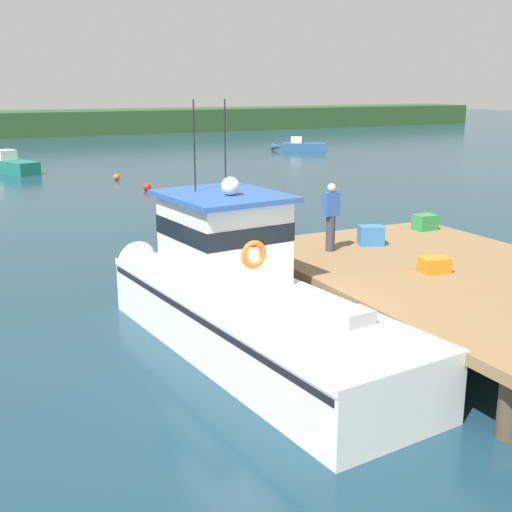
{
  "coord_description": "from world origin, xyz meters",
  "views": [
    {
      "loc": [
        -5.06,
        -10.37,
        5.08
      ],
      "look_at": [
        1.2,
        2.31,
        1.4
      ],
      "focal_mm": 46.39,
      "sensor_mm": 36.0,
      "label": 1
    }
  ],
  "objects_px": {
    "main_fishing_boat": "(240,298)",
    "deckhand_by_the_boat": "(331,216)",
    "moored_boat_outer_mooring": "(300,146)",
    "mooring_buoy_outer": "(116,177)",
    "crate_stack_mid_dock": "(371,235)",
    "crate_single_far": "(425,222)",
    "moored_boat_far_right": "(9,165)",
    "mooring_buoy_channel_marker": "(147,187)",
    "crate_single_by_cleat": "(434,265)"
  },
  "relations": [
    {
      "from": "deckhand_by_the_boat",
      "to": "moored_boat_outer_mooring",
      "type": "distance_m",
      "value": 37.16
    },
    {
      "from": "moored_boat_outer_mooring",
      "to": "mooring_buoy_channel_marker",
      "type": "xyz_separation_m",
      "value": [
        -16.89,
        -14.23,
        -0.17
      ]
    },
    {
      "from": "crate_single_far",
      "to": "mooring_buoy_channel_marker",
      "type": "xyz_separation_m",
      "value": [
        -2.57,
        17.4,
        -1.21
      ]
    },
    {
      "from": "moored_boat_outer_mooring",
      "to": "deckhand_by_the_boat",
      "type": "bearing_deg",
      "value": -118.91
    },
    {
      "from": "moored_boat_outer_mooring",
      "to": "crate_single_by_cleat",
      "type": "bearing_deg",
      "value": -115.82
    },
    {
      "from": "crate_stack_mid_dock",
      "to": "crate_single_by_cleat",
      "type": "xyz_separation_m",
      "value": [
        -0.27,
        -2.65,
        -0.08
      ]
    },
    {
      "from": "mooring_buoy_channel_marker",
      "to": "mooring_buoy_outer",
      "type": "xyz_separation_m",
      "value": [
        -0.38,
        4.36,
        -0.03
      ]
    },
    {
      "from": "deckhand_by_the_boat",
      "to": "mooring_buoy_channel_marker",
      "type": "height_order",
      "value": "deckhand_by_the_boat"
    },
    {
      "from": "main_fishing_boat",
      "to": "moored_boat_outer_mooring",
      "type": "relative_size",
      "value": 2.46
    },
    {
      "from": "crate_single_by_cleat",
      "to": "mooring_buoy_channel_marker",
      "type": "height_order",
      "value": "crate_single_by_cleat"
    },
    {
      "from": "crate_single_by_cleat",
      "to": "moored_boat_outer_mooring",
      "type": "bearing_deg",
      "value": 64.18
    },
    {
      "from": "main_fishing_boat",
      "to": "moored_boat_far_right",
      "type": "xyz_separation_m",
      "value": [
        -0.97,
        30.46,
        -0.56
      ]
    },
    {
      "from": "main_fishing_boat",
      "to": "deckhand_by_the_boat",
      "type": "distance_m",
      "value": 3.83
    },
    {
      "from": "crate_stack_mid_dock",
      "to": "mooring_buoy_channel_marker",
      "type": "relative_size",
      "value": 1.49
    },
    {
      "from": "moored_boat_outer_mooring",
      "to": "crate_stack_mid_dock",
      "type": "bearing_deg",
      "value": -117.25
    },
    {
      "from": "crate_single_by_cleat",
      "to": "deckhand_by_the_boat",
      "type": "height_order",
      "value": "deckhand_by_the_boat"
    },
    {
      "from": "crate_single_by_cleat",
      "to": "mooring_buoy_outer",
      "type": "relative_size",
      "value": 1.77
    },
    {
      "from": "crate_single_far",
      "to": "deckhand_by_the_boat",
      "type": "distance_m",
      "value": 3.79
    },
    {
      "from": "main_fishing_boat",
      "to": "deckhand_by_the_boat",
      "type": "relative_size",
      "value": 6.1
    },
    {
      "from": "crate_single_by_cleat",
      "to": "crate_single_far",
      "type": "bearing_deg",
      "value": 52.36
    },
    {
      "from": "moored_boat_outer_mooring",
      "to": "moored_boat_far_right",
      "type": "bearing_deg",
      "value": -170.18
    },
    {
      "from": "crate_stack_mid_dock",
      "to": "moored_boat_far_right",
      "type": "xyz_separation_m",
      "value": [
        -5.43,
        28.59,
        -0.99
      ]
    },
    {
      "from": "mooring_buoy_channel_marker",
      "to": "mooring_buoy_outer",
      "type": "distance_m",
      "value": 4.37
    },
    {
      "from": "crate_single_far",
      "to": "deckhand_by_the_boat",
      "type": "relative_size",
      "value": 0.37
    },
    {
      "from": "crate_single_by_cleat",
      "to": "moored_boat_far_right",
      "type": "height_order",
      "value": "crate_single_by_cleat"
    },
    {
      "from": "deckhand_by_the_boat",
      "to": "moored_boat_outer_mooring",
      "type": "height_order",
      "value": "deckhand_by_the_boat"
    },
    {
      "from": "deckhand_by_the_boat",
      "to": "crate_stack_mid_dock",
      "type": "bearing_deg",
      "value": 3.71
    },
    {
      "from": "crate_single_by_cleat",
      "to": "main_fishing_boat",
      "type": "bearing_deg",
      "value": 169.4
    },
    {
      "from": "moored_boat_far_right",
      "to": "mooring_buoy_outer",
      "type": "height_order",
      "value": "moored_boat_far_right"
    },
    {
      "from": "deckhand_by_the_boat",
      "to": "mooring_buoy_channel_marker",
      "type": "relative_size",
      "value": 4.04
    },
    {
      "from": "crate_stack_mid_dock",
      "to": "crate_single_far",
      "type": "distance_m",
      "value": 2.51
    },
    {
      "from": "main_fishing_boat",
      "to": "moored_boat_outer_mooring",
      "type": "xyz_separation_m",
      "value": [
        21.16,
        34.29,
        -0.64
      ]
    },
    {
      "from": "main_fishing_boat",
      "to": "mooring_buoy_outer",
      "type": "xyz_separation_m",
      "value": [
        3.9,
        24.41,
        -0.84
      ]
    },
    {
      "from": "crate_stack_mid_dock",
      "to": "mooring_buoy_outer",
      "type": "bearing_deg",
      "value": 91.44
    },
    {
      "from": "main_fishing_boat",
      "to": "mooring_buoy_channel_marker",
      "type": "bearing_deg",
      "value": 77.97
    },
    {
      "from": "crate_stack_mid_dock",
      "to": "deckhand_by_the_boat",
      "type": "height_order",
      "value": "deckhand_by_the_boat"
    },
    {
      "from": "mooring_buoy_channel_marker",
      "to": "crate_single_far",
      "type": "bearing_deg",
      "value": -81.59
    },
    {
      "from": "crate_stack_mid_dock",
      "to": "mooring_buoy_outer",
      "type": "relative_size",
      "value": 1.77
    },
    {
      "from": "main_fishing_boat",
      "to": "mooring_buoy_channel_marker",
      "type": "distance_m",
      "value": 20.52
    },
    {
      "from": "crate_single_by_cleat",
      "to": "moored_boat_outer_mooring",
      "type": "height_order",
      "value": "crate_single_by_cleat"
    },
    {
      "from": "deckhand_by_the_boat",
      "to": "moored_boat_outer_mooring",
      "type": "xyz_separation_m",
      "value": [
        17.95,
        32.5,
        -1.69
      ]
    },
    {
      "from": "main_fishing_boat",
      "to": "deckhand_by_the_boat",
      "type": "xyz_separation_m",
      "value": [
        3.22,
        1.79,
        1.05
      ]
    },
    {
      "from": "moored_boat_far_right",
      "to": "deckhand_by_the_boat",
      "type": "bearing_deg",
      "value": -81.7
    },
    {
      "from": "crate_stack_mid_dock",
      "to": "crate_single_far",
      "type": "height_order",
      "value": "crate_stack_mid_dock"
    },
    {
      "from": "main_fishing_boat",
      "to": "crate_single_by_cleat",
      "type": "relative_size",
      "value": 16.56
    },
    {
      "from": "main_fishing_boat",
      "to": "moored_boat_outer_mooring",
      "type": "height_order",
      "value": "main_fishing_boat"
    },
    {
      "from": "deckhand_by_the_boat",
      "to": "mooring_buoy_outer",
      "type": "xyz_separation_m",
      "value": [
        0.68,
        22.62,
        -1.89
      ]
    },
    {
      "from": "crate_single_far",
      "to": "mooring_buoy_channel_marker",
      "type": "height_order",
      "value": "crate_single_far"
    },
    {
      "from": "crate_single_far",
      "to": "deckhand_by_the_boat",
      "type": "xyz_separation_m",
      "value": [
        -3.63,
        -0.87,
        0.65
      ]
    },
    {
      "from": "crate_stack_mid_dock",
      "to": "moored_boat_far_right",
      "type": "height_order",
      "value": "crate_stack_mid_dock"
    }
  ]
}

